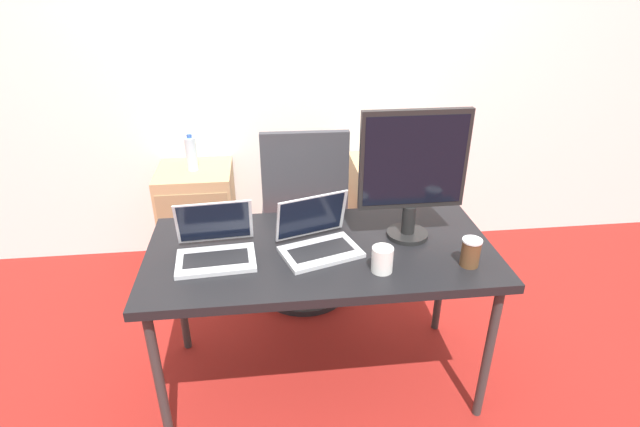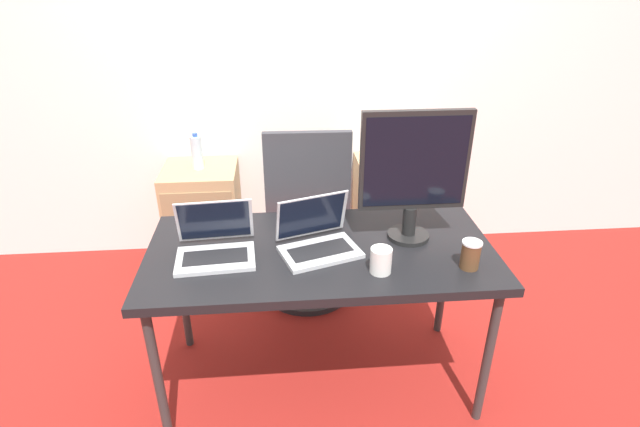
{
  "view_description": "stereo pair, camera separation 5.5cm",
  "coord_description": "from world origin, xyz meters",
  "px_view_note": "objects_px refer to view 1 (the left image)",
  "views": [
    {
      "loc": [
        -0.21,
        -1.83,
        1.86
      ],
      "look_at": [
        0.0,
        0.04,
        0.9
      ],
      "focal_mm": 28.0,
      "sensor_mm": 36.0,
      "label": 1
    },
    {
      "loc": [
        -0.16,
        -1.84,
        1.86
      ],
      "look_at": [
        0.0,
        0.04,
        0.9
      ],
      "focal_mm": 28.0,
      "sensor_mm": 36.0,
      "label": 2
    }
  ],
  "objects_px": {
    "office_chair": "(304,235)",
    "water_bottle": "(191,154)",
    "cabinet_left": "(199,219)",
    "monitor": "(413,171)",
    "cabinet_right": "(385,210)",
    "coffee_cup_brown": "(471,252)",
    "laptop_right": "(318,239)",
    "laptop_left": "(215,247)",
    "coffee_cup_white": "(382,259)"
  },
  "relations": [
    {
      "from": "laptop_left",
      "to": "office_chair",
      "type": "bearing_deg",
      "value": 58.76
    },
    {
      "from": "water_bottle",
      "to": "coffee_cup_brown",
      "type": "bearing_deg",
      "value": -46.4
    },
    {
      "from": "laptop_right",
      "to": "water_bottle",
      "type": "bearing_deg",
      "value": 120.27
    },
    {
      "from": "water_bottle",
      "to": "laptop_right",
      "type": "height_order",
      "value": "laptop_right"
    },
    {
      "from": "laptop_right",
      "to": "coffee_cup_brown",
      "type": "relative_size",
      "value": 3.13
    },
    {
      "from": "coffee_cup_white",
      "to": "laptop_right",
      "type": "bearing_deg",
      "value": 140.41
    },
    {
      "from": "cabinet_right",
      "to": "laptop_left",
      "type": "relative_size",
      "value": 2.07
    },
    {
      "from": "water_bottle",
      "to": "laptop_left",
      "type": "relative_size",
      "value": 0.68
    },
    {
      "from": "coffee_cup_white",
      "to": "water_bottle",
      "type": "bearing_deg",
      "value": 124.07
    },
    {
      "from": "coffee_cup_white",
      "to": "monitor",
      "type": "bearing_deg",
      "value": 55.89
    },
    {
      "from": "laptop_right",
      "to": "laptop_left",
      "type": "bearing_deg",
      "value": -178.24
    },
    {
      "from": "laptop_left",
      "to": "coffee_cup_brown",
      "type": "xyz_separation_m",
      "value": [
        1.03,
        -0.18,
        0.01
      ]
    },
    {
      "from": "cabinet_left",
      "to": "water_bottle",
      "type": "distance_m",
      "value": 0.45
    },
    {
      "from": "office_chair",
      "to": "monitor",
      "type": "height_order",
      "value": "monitor"
    },
    {
      "from": "monitor",
      "to": "water_bottle",
      "type": "bearing_deg",
      "value": 135.31
    },
    {
      "from": "cabinet_left",
      "to": "laptop_right",
      "type": "distance_m",
      "value": 1.37
    },
    {
      "from": "cabinet_left",
      "to": "office_chair",
      "type": "bearing_deg",
      "value": -33.59
    },
    {
      "from": "cabinet_right",
      "to": "laptop_right",
      "type": "height_order",
      "value": "laptop_right"
    },
    {
      "from": "office_chair",
      "to": "laptop_left",
      "type": "relative_size",
      "value": 3.32
    },
    {
      "from": "coffee_cup_white",
      "to": "cabinet_left",
      "type": "bearing_deg",
      "value": 124.12
    },
    {
      "from": "office_chair",
      "to": "water_bottle",
      "type": "distance_m",
      "value": 0.86
    },
    {
      "from": "water_bottle",
      "to": "monitor",
      "type": "distance_m",
      "value": 1.52
    },
    {
      "from": "coffee_cup_brown",
      "to": "cabinet_left",
      "type": "bearing_deg",
      "value": 133.65
    },
    {
      "from": "office_chair",
      "to": "water_bottle",
      "type": "relative_size",
      "value": 4.9
    },
    {
      "from": "laptop_right",
      "to": "cabinet_left",
      "type": "bearing_deg",
      "value": 120.31
    },
    {
      "from": "cabinet_right",
      "to": "monitor",
      "type": "height_order",
      "value": "monitor"
    },
    {
      "from": "office_chair",
      "to": "laptop_left",
      "type": "distance_m",
      "value": 0.9
    },
    {
      "from": "cabinet_right",
      "to": "office_chair",
      "type": "bearing_deg",
      "value": -143.71
    },
    {
      "from": "office_chair",
      "to": "laptop_left",
      "type": "bearing_deg",
      "value": -121.24
    },
    {
      "from": "office_chair",
      "to": "cabinet_left",
      "type": "bearing_deg",
      "value": 146.41
    },
    {
      "from": "cabinet_right",
      "to": "water_bottle",
      "type": "distance_m",
      "value": 1.32
    },
    {
      "from": "laptop_right",
      "to": "coffee_cup_white",
      "type": "distance_m",
      "value": 0.31
    },
    {
      "from": "monitor",
      "to": "coffee_cup_brown",
      "type": "xyz_separation_m",
      "value": [
        0.19,
        -0.26,
        -0.25
      ]
    },
    {
      "from": "water_bottle",
      "to": "laptop_right",
      "type": "xyz_separation_m",
      "value": [
        0.65,
        -1.12,
        -0.0
      ]
    },
    {
      "from": "water_bottle",
      "to": "coffee_cup_brown",
      "type": "distance_m",
      "value": 1.81
    },
    {
      "from": "cabinet_right",
      "to": "water_bottle",
      "type": "relative_size",
      "value": 3.05
    },
    {
      "from": "coffee_cup_brown",
      "to": "water_bottle",
      "type": "bearing_deg",
      "value": 133.6
    },
    {
      "from": "water_bottle",
      "to": "coffee_cup_white",
      "type": "relative_size",
      "value": 2.15
    },
    {
      "from": "water_bottle",
      "to": "monitor",
      "type": "bearing_deg",
      "value": -44.69
    },
    {
      "from": "cabinet_left",
      "to": "laptop_left",
      "type": "xyz_separation_m",
      "value": [
        0.23,
        -1.13,
        0.45
      ]
    },
    {
      "from": "office_chair",
      "to": "laptop_right",
      "type": "bearing_deg",
      "value": -89.67
    },
    {
      "from": "cabinet_left",
      "to": "laptop_left",
      "type": "height_order",
      "value": "laptop_left"
    },
    {
      "from": "office_chair",
      "to": "cabinet_right",
      "type": "bearing_deg",
      "value": 36.29
    },
    {
      "from": "laptop_left",
      "to": "coffee_cup_brown",
      "type": "distance_m",
      "value": 1.04
    },
    {
      "from": "office_chair",
      "to": "water_bottle",
      "type": "height_order",
      "value": "office_chair"
    },
    {
      "from": "laptop_left",
      "to": "coffee_cup_white",
      "type": "relative_size",
      "value": 3.18
    },
    {
      "from": "office_chair",
      "to": "coffee_cup_brown",
      "type": "xyz_separation_m",
      "value": [
        0.6,
        -0.88,
        0.38
      ]
    },
    {
      "from": "coffee_cup_brown",
      "to": "laptop_left",
      "type": "bearing_deg",
      "value": 169.98
    },
    {
      "from": "coffee_cup_brown",
      "to": "laptop_right",
      "type": "bearing_deg",
      "value": 161.98
    },
    {
      "from": "cabinet_right",
      "to": "coffee_cup_brown",
      "type": "bearing_deg",
      "value": -89.36
    }
  ]
}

